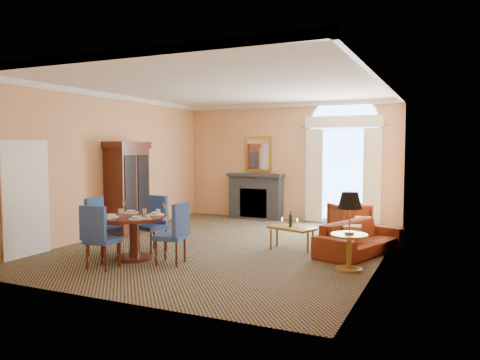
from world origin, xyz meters
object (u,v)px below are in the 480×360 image
at_px(dining_table, 134,227).
at_px(coffee_table, 292,229).
at_px(sofa, 360,238).
at_px(armchair, 349,218).
at_px(armoire, 127,189).
at_px(side_table, 349,221).

distance_m(dining_table, coffee_table, 3.00).
bearing_deg(dining_table, sofa, 30.57).
xyz_separation_m(sofa, armchair, (-0.60, 1.99, 0.06)).
distance_m(armchair, coffee_table, 2.27).
xyz_separation_m(armoire, dining_table, (1.70, -1.99, -0.44)).
height_order(armoire, armchair, armoire).
xyz_separation_m(coffee_table, side_table, (1.33, -1.09, 0.39)).
distance_m(armoire, side_table, 5.45).
bearing_deg(dining_table, coffee_table, 39.99).
height_order(armchair, side_table, side_table).
relative_size(armchair, side_table, 0.63).
bearing_deg(side_table, coffee_table, 140.56).
bearing_deg(armoire, side_table, -12.31).
height_order(coffee_table, side_table, side_table).
bearing_deg(dining_table, armoire, 130.37).
distance_m(armoire, armchair, 5.16).
xyz_separation_m(sofa, side_table, (0.05, -1.28, 0.51)).
bearing_deg(armchair, coffee_table, 30.70).
relative_size(sofa, side_table, 1.63).
bearing_deg(sofa, dining_table, 140.34).
relative_size(armoire, coffee_table, 2.14).
xyz_separation_m(dining_table, side_table, (3.62, 0.83, 0.23)).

